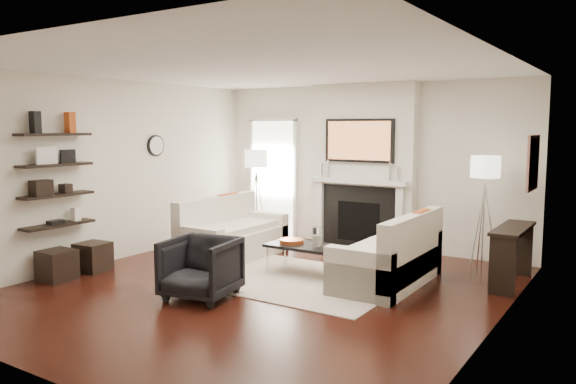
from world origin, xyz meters
The scene contains 71 objects.
room_envelope centered at (0.00, 0.00, 1.35)m, with size 6.00×6.00×6.00m.
chimney_breast centered at (0.00, 2.88, 1.35)m, with size 1.80×0.25×2.70m, color silver.
fireplace_surround centered at (0.00, 2.74, 0.52)m, with size 1.30×0.02×1.04m, color black.
firebox centered at (0.00, 2.73, 0.45)m, with size 0.75×0.02×0.65m, color black.
mantel_pilaster_l centered at (-0.72, 2.71, 0.55)m, with size 0.12×0.08×1.10m, color white.
mantel_pilaster_r centered at (0.72, 2.71, 0.55)m, with size 0.12×0.08×1.10m, color white.
mantel_shelf centered at (0.00, 2.69, 1.12)m, with size 1.70×0.18×0.07m, color white.
tv_body centered at (0.00, 2.71, 1.78)m, with size 1.20×0.06×0.70m, color black.
tv_screen centered at (0.00, 2.68, 1.78)m, with size 1.10×0.01×0.62m, color #BF723F.
candlestick_l_tall centered at (-0.55, 2.70, 1.30)m, with size 0.04×0.04×0.30m, color silver.
candlestick_l_short centered at (-0.68, 2.70, 1.27)m, with size 0.04×0.04×0.24m, color silver.
candlestick_r_tall centered at (0.55, 2.70, 1.30)m, with size 0.04×0.04×0.30m, color silver.
candlestick_r_short centered at (0.68, 2.70, 1.27)m, with size 0.04×0.04×0.24m, color silver.
hallway_panel centered at (-1.85, 2.98, 1.05)m, with size 0.90×0.02×2.10m, color white.
door_trim_l centered at (-2.33, 2.96, 1.05)m, with size 0.06×0.06×2.16m, color white.
door_trim_r centered at (-1.37, 2.96, 1.05)m, with size 0.06×0.06×2.16m, color white.
door_trim_top centered at (-1.85, 2.96, 2.13)m, with size 1.02×0.06×0.06m, color white.
rug centered at (0.19, 0.56, 0.01)m, with size 2.60×2.00×0.01m, color beige.
loveseat_left_base centered at (-1.33, 1.11, 0.21)m, with size 0.85×1.80×0.42m, color silver.
loveseat_left_back centered at (-1.66, 1.11, 0.53)m, with size 0.18×1.80×0.80m, color silver.
loveseat_left_arm_n centered at (-1.33, 0.30, 0.30)m, with size 0.85×0.18×0.60m, color silver.
loveseat_left_arm_s centered at (-1.33, 1.92, 0.30)m, with size 0.85×0.18×0.60m, color silver.
loveseat_left_cushion centered at (-1.28, 1.11, 0.47)m, with size 0.63×1.44×0.10m, color silver.
pillow_left_orange centered at (-1.66, 1.41, 0.73)m, with size 0.10×0.42×0.42m, color #B24615.
pillow_left_charcoal centered at (-1.66, 0.81, 0.72)m, with size 0.10×0.40×0.40m, color black.
loveseat_right_base centered at (1.22, 1.03, 0.21)m, with size 0.85×1.80×0.42m, color silver.
loveseat_right_back centered at (1.56, 1.03, 0.53)m, with size 0.18×1.80×0.80m, color silver.
loveseat_right_arm_n centered at (1.22, 0.22, 0.30)m, with size 0.85×0.18×0.60m, color silver.
loveseat_right_arm_s centered at (1.22, 1.84, 0.30)m, with size 0.85×0.18×0.60m, color silver.
loveseat_right_cushion centered at (1.17, 1.03, 0.47)m, with size 0.63×1.44×0.10m, color silver.
pillow_right_orange centered at (1.56, 1.33, 0.73)m, with size 0.10×0.42×0.42m, color #B24615.
pillow_right_charcoal centered at (1.56, 0.73, 0.72)m, with size 0.10×0.40×0.40m, color black.
coffee_table centered at (0.16, 0.83, 0.40)m, with size 1.10×0.55×0.04m, color black.
coffee_leg_nw centered at (-0.34, 0.61, 0.19)m, with size 0.02×0.02×0.38m, color silver.
coffee_leg_ne centered at (0.66, 0.61, 0.19)m, with size 0.02×0.02×0.38m, color silver.
coffee_leg_sw centered at (-0.34, 1.05, 0.19)m, with size 0.02×0.02×0.38m, color silver.
coffee_leg_se centered at (0.66, 1.05, 0.19)m, with size 0.02×0.02×0.38m, color silver.
hurricane_glass centered at (0.31, 0.83, 0.56)m, with size 0.14×0.14×0.24m, color white.
hurricane_candle centered at (0.31, 0.83, 0.49)m, with size 0.10×0.10×0.16m, color white.
copper_bowl centered at (-0.09, 0.83, 0.45)m, with size 0.33×0.33×0.06m, color #C55220.
armchair centered at (-0.37, -0.70, 0.39)m, with size 0.76×0.72×0.79m, color black.
lamp_left_post centered at (-1.85, 2.43, 0.60)m, with size 0.02×0.02×1.20m, color silver.
lamp_left_shade centered at (-1.85, 2.43, 1.45)m, with size 0.40×0.40×0.30m, color white.
lamp_left_leg_a centered at (-1.74, 2.43, 0.60)m, with size 0.02×0.02×1.25m, color silver.
lamp_left_leg_b centered at (-1.91, 2.53, 0.60)m, with size 0.02×0.02×1.25m, color silver.
lamp_left_leg_c centered at (-1.91, 2.34, 0.60)m, with size 0.02×0.02×1.25m, color silver.
lamp_right_post centered at (2.05, 2.48, 0.60)m, with size 0.02×0.02×1.20m, color silver.
lamp_right_shade centered at (2.05, 2.48, 1.45)m, with size 0.40×0.40×0.30m, color white.
lamp_right_leg_a centered at (2.16, 2.48, 0.60)m, with size 0.02×0.02×1.25m, color silver.
lamp_right_leg_b centered at (2.00, 2.57, 0.60)m, with size 0.02×0.02×1.25m, color silver.
lamp_right_leg_c centered at (1.99, 2.38, 0.60)m, with size 0.02×0.02×1.25m, color silver.
console_top centered at (2.57, 1.85, 0.73)m, with size 0.35×1.20×0.04m, color black.
console_leg_n centered at (2.57, 1.30, 0.35)m, with size 0.30×0.04×0.71m, color black.
console_leg_s centered at (2.57, 2.40, 0.35)m, with size 0.30×0.04×0.71m, color black.
wall_art centered at (2.73, 2.05, 1.55)m, with size 0.03×0.70×0.70m, color #A56452.
shelf_bottom centered at (-2.62, -1.00, 0.70)m, with size 0.25×1.00×0.04m, color black.
shelf_lower centered at (-2.62, -1.00, 1.10)m, with size 0.25×1.00×0.04m, color black.
shelf_upper centered at (-2.62, -1.00, 1.50)m, with size 0.25×1.00×0.04m, color black.
shelf_top centered at (-2.62, -1.00, 1.90)m, with size 0.25×1.00×0.04m, color black.
decor_magfile_a centered at (-2.62, -1.26, 2.06)m, with size 0.12×0.10×0.28m, color black.
decor_magfile_b centered at (-2.62, -0.75, 2.06)m, with size 0.12×0.10×0.28m, color #B24615.
decor_frame_a centered at (-2.62, -1.12, 1.63)m, with size 0.04×0.30×0.22m, color white.
decor_frame_b centered at (-2.62, -0.81, 1.61)m, with size 0.04×0.22×0.18m, color black.
decor_wine_rack centered at (-2.62, -1.22, 1.22)m, with size 0.18×0.25×0.20m, color black.
decor_box_small centered at (-2.62, -0.86, 1.18)m, with size 0.15×0.12×0.12m, color black.
decor_books centered at (-2.62, -1.04, 0.74)m, with size 0.14×0.20×0.05m, color black.
decor_box_tall centered at (-2.62, -0.72, 0.81)m, with size 0.10×0.10×0.18m, color white.
clock_rim centered at (-2.73, 0.90, 1.70)m, with size 0.34×0.34×0.04m, color black.
clock_face centered at (-2.71, 0.90, 1.70)m, with size 0.29×0.29×0.01m, color white.
ottoman_near centered at (-2.47, -0.59, 0.20)m, with size 0.40×0.40×0.40m, color black.
ottoman_far centered at (-2.47, -1.15, 0.20)m, with size 0.40×0.40×0.40m, color black.
Camera 1 is at (3.96, -5.53, 2.00)m, focal length 35.00 mm.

